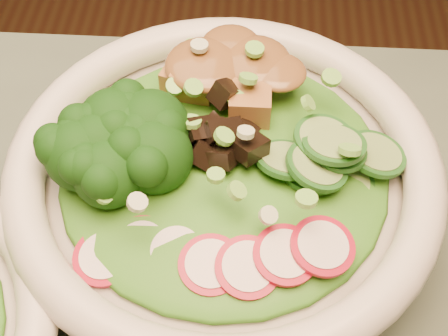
{
  "coord_description": "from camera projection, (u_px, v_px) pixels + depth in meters",
  "views": [
    {
      "loc": [
        -0.22,
        -0.08,
        1.17
      ],
      "look_at": [
        -0.23,
        0.19,
        0.82
      ],
      "focal_mm": 50.0,
      "sensor_mm": 36.0,
      "label": 1
    }
  ],
  "objects": [
    {
      "name": "salad_bowl",
      "position": [
        224.0,
        186.0,
        0.46
      ],
      "size": [
        0.31,
        0.31,
        0.08
      ],
      "rotation": [
        0.0,
        0.0,
        0.03
      ],
      "color": "beige",
      "rests_on": "dining_table"
    },
    {
      "name": "cucumber_slices",
      "position": [
        332.0,
        156.0,
        0.43
      ],
      "size": [
        0.08,
        0.08,
        0.04
      ],
      "primitive_type": null,
      "rotation": [
        0.0,
        0.0,
        0.03
      ],
      "color": "#7BA95E",
      "rests_on": "salad_bowl"
    },
    {
      "name": "peanut_sauce",
      "position": [
        226.0,
        66.0,
        0.46
      ],
      "size": [
        0.08,
        0.06,
        0.02
      ],
      "primitive_type": "ellipsoid",
      "color": "brown",
      "rests_on": "tofu_cubes"
    },
    {
      "name": "radish_slices",
      "position": [
        230.0,
        258.0,
        0.39
      ],
      "size": [
        0.13,
        0.05,
        0.02
      ],
      "primitive_type": null,
      "rotation": [
        0.0,
        0.0,
        0.03
      ],
      "color": "maroon",
      "rests_on": "salad_bowl"
    },
    {
      "name": "scallion_garnish",
      "position": [
        224.0,
        141.0,
        0.42
      ],
      "size": [
        0.22,
        0.22,
        0.03
      ],
      "primitive_type": null,
      "color": "#71BF43",
      "rests_on": "salad_bowl"
    },
    {
      "name": "broccoli_florets",
      "position": [
        119.0,
        153.0,
        0.42
      ],
      "size": [
        0.09,
        0.08,
        0.05
      ],
      "primitive_type": null,
      "rotation": [
        0.0,
        0.0,
        0.03
      ],
      "color": "black",
      "rests_on": "salad_bowl"
    },
    {
      "name": "lettuce_bed",
      "position": [
        224.0,
        167.0,
        0.44
      ],
      "size": [
        0.23,
        0.23,
        0.03
      ],
      "primitive_type": "ellipsoid",
      "color": "#1F6415",
      "rests_on": "salad_bowl"
    },
    {
      "name": "tofu_cubes",
      "position": [
        226.0,
        80.0,
        0.47
      ],
      "size": [
        0.11,
        0.07,
        0.04
      ],
      "primitive_type": null,
      "rotation": [
        0.0,
        0.0,
        0.03
      ],
      "color": "#9C6034",
      "rests_on": "salad_bowl"
    },
    {
      "name": "mushroom_heap",
      "position": [
        224.0,
        137.0,
        0.44
      ],
      "size": [
        0.08,
        0.08,
        0.05
      ],
      "primitive_type": null,
      "rotation": [
        0.0,
        0.0,
        0.03
      ],
      "color": "black",
      "rests_on": "salad_bowl"
    }
  ]
}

